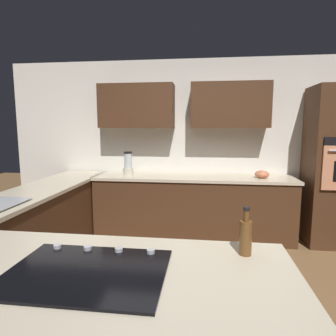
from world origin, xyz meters
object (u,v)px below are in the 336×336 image
blender (128,165)px  mixing_bowl (262,174)px  cooktop (87,271)px  second_bottle (246,236)px

blender → mixing_bowl: size_ratio=1.80×
cooktop → second_bottle: bearing=-158.8°
blender → mixing_bowl: blender is taller
mixing_bowl → blender: bearing=0.0°
blender → second_bottle: size_ratio=1.28×
mixing_bowl → second_bottle: 2.61m
second_bottle → blender: bearing=-62.3°
blender → mixing_bowl: 1.90m
mixing_bowl → cooktop: bearing=64.7°
cooktop → mixing_bowl: bearing=-115.3°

